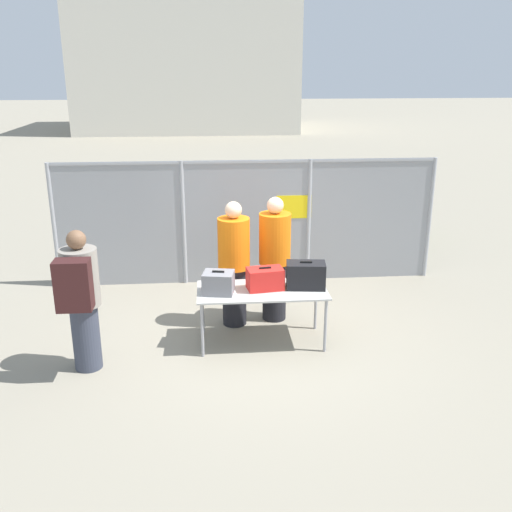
{
  "coord_description": "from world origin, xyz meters",
  "views": [
    {
      "loc": [
        -0.63,
        -7.23,
        3.62
      ],
      "look_at": [
        0.01,
        0.43,
        1.05
      ],
      "focal_mm": 40.0,
      "sensor_mm": 36.0,
      "label": 1
    }
  ],
  "objects_px": {
    "inspection_table": "(262,294)",
    "traveler_hooded": "(81,297)",
    "security_worker_near": "(234,262)",
    "utility_trailer": "(346,218)",
    "suitcase_grey": "(218,283)",
    "security_worker_far": "(275,258)",
    "suitcase_black": "(306,275)",
    "suitcase_red": "(265,279)"
  },
  "relations": [
    {
      "from": "inspection_table",
      "to": "suitcase_red",
      "type": "bearing_deg",
      "value": 24.86
    },
    {
      "from": "suitcase_grey",
      "to": "suitcase_black",
      "type": "bearing_deg",
      "value": 4.7
    },
    {
      "from": "traveler_hooded",
      "to": "security_worker_far",
      "type": "xyz_separation_m",
      "value": [
        2.5,
        1.34,
        -0.03
      ]
    },
    {
      "from": "security_worker_far",
      "to": "traveler_hooded",
      "type": "bearing_deg",
      "value": 10.93
    },
    {
      "from": "suitcase_grey",
      "to": "inspection_table",
      "type": "bearing_deg",
      "value": 7.21
    },
    {
      "from": "traveler_hooded",
      "to": "security_worker_far",
      "type": "relative_size",
      "value": 0.97
    },
    {
      "from": "inspection_table",
      "to": "suitcase_grey",
      "type": "distance_m",
      "value": 0.62
    },
    {
      "from": "security_worker_near",
      "to": "utility_trailer",
      "type": "distance_m",
      "value": 5.25
    },
    {
      "from": "suitcase_red",
      "to": "utility_trailer",
      "type": "xyz_separation_m",
      "value": [
        2.32,
        5.07,
        -0.54
      ]
    },
    {
      "from": "suitcase_red",
      "to": "security_worker_near",
      "type": "bearing_deg",
      "value": 122.49
    },
    {
      "from": "traveler_hooded",
      "to": "utility_trailer",
      "type": "xyz_separation_m",
      "value": [
        4.61,
        5.67,
        -0.61
      ]
    },
    {
      "from": "inspection_table",
      "to": "traveler_hooded",
      "type": "relative_size",
      "value": 0.96
    },
    {
      "from": "inspection_table",
      "to": "suitcase_grey",
      "type": "relative_size",
      "value": 3.9
    },
    {
      "from": "suitcase_grey",
      "to": "suitcase_red",
      "type": "distance_m",
      "value": 0.63
    },
    {
      "from": "suitcase_grey",
      "to": "security_worker_far",
      "type": "xyz_separation_m",
      "value": [
        0.84,
        0.84,
        0.04
      ]
    },
    {
      "from": "inspection_table",
      "to": "utility_trailer",
      "type": "xyz_separation_m",
      "value": [
        2.37,
        5.09,
        -0.33
      ]
    },
    {
      "from": "suitcase_grey",
      "to": "security_worker_far",
      "type": "bearing_deg",
      "value": 44.9
    },
    {
      "from": "suitcase_black",
      "to": "security_worker_near",
      "type": "relative_size",
      "value": 0.3
    },
    {
      "from": "inspection_table",
      "to": "utility_trailer",
      "type": "bearing_deg",
      "value": 65.04
    },
    {
      "from": "security_worker_near",
      "to": "traveler_hooded",
      "type": "bearing_deg",
      "value": 39.08
    },
    {
      "from": "inspection_table",
      "to": "traveler_hooded",
      "type": "xyz_separation_m",
      "value": [
        -2.24,
        -0.58,
        0.27
      ]
    },
    {
      "from": "security_worker_near",
      "to": "utility_trailer",
      "type": "height_order",
      "value": "security_worker_near"
    },
    {
      "from": "inspection_table",
      "to": "security_worker_far",
      "type": "xyz_separation_m",
      "value": [
        0.26,
        0.76,
        0.25
      ]
    },
    {
      "from": "suitcase_grey",
      "to": "suitcase_red",
      "type": "bearing_deg",
      "value": 8.53
    },
    {
      "from": "inspection_table",
      "to": "suitcase_black",
      "type": "distance_m",
      "value": 0.64
    },
    {
      "from": "security_worker_near",
      "to": "suitcase_red",
      "type": "bearing_deg",
      "value": 129.15
    },
    {
      "from": "suitcase_grey",
      "to": "utility_trailer",
      "type": "xyz_separation_m",
      "value": [
        2.95,
        5.16,
        -0.54
      ]
    },
    {
      "from": "traveler_hooded",
      "to": "security_worker_far",
      "type": "bearing_deg",
      "value": 24.56
    },
    {
      "from": "suitcase_grey",
      "to": "traveler_hooded",
      "type": "distance_m",
      "value": 1.74
    },
    {
      "from": "utility_trailer",
      "to": "security_worker_far",
      "type": "bearing_deg",
      "value": -116.0
    },
    {
      "from": "suitcase_black",
      "to": "suitcase_red",
      "type": "bearing_deg",
      "value": -179.71
    },
    {
      "from": "inspection_table",
      "to": "suitcase_red",
      "type": "distance_m",
      "value": 0.21
    },
    {
      "from": "suitcase_red",
      "to": "traveler_hooded",
      "type": "bearing_deg",
      "value": -165.33
    },
    {
      "from": "security_worker_near",
      "to": "security_worker_far",
      "type": "bearing_deg",
      "value": -160.79
    },
    {
      "from": "suitcase_black",
      "to": "security_worker_near",
      "type": "distance_m",
      "value": 1.11
    },
    {
      "from": "traveler_hooded",
      "to": "utility_trailer",
      "type": "height_order",
      "value": "traveler_hooded"
    },
    {
      "from": "suitcase_black",
      "to": "security_worker_far",
      "type": "distance_m",
      "value": 0.81
    },
    {
      "from": "suitcase_grey",
      "to": "utility_trailer",
      "type": "relative_size",
      "value": 0.13
    },
    {
      "from": "traveler_hooded",
      "to": "security_worker_near",
      "type": "height_order",
      "value": "security_worker_near"
    },
    {
      "from": "suitcase_red",
      "to": "utility_trailer",
      "type": "height_order",
      "value": "suitcase_red"
    },
    {
      "from": "suitcase_black",
      "to": "traveler_hooded",
      "type": "relative_size",
      "value": 0.3
    },
    {
      "from": "suitcase_red",
      "to": "suitcase_black",
      "type": "distance_m",
      "value": 0.55
    }
  ]
}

